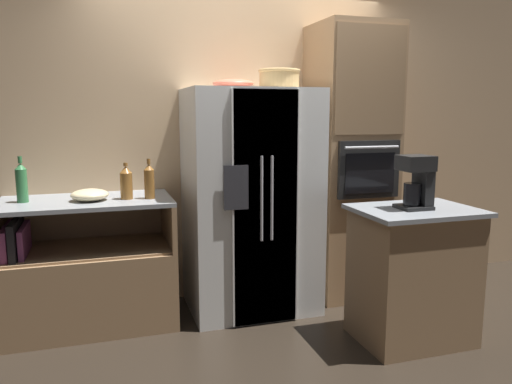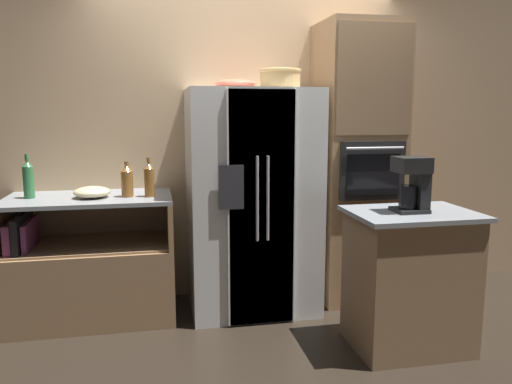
% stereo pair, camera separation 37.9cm
% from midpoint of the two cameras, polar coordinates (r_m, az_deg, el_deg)
% --- Properties ---
extents(ground_plane, '(20.00, 20.00, 0.00)m').
position_cam_midpoint_polar(ground_plane, '(4.08, -2.67, -13.20)').
color(ground_plane, black).
extents(wall_back, '(12.00, 0.06, 2.80)m').
position_cam_midpoint_polar(wall_back, '(4.22, -4.41, 7.07)').
color(wall_back, tan).
rests_on(wall_back, ground_plane).
extents(counter_left, '(1.20, 0.68, 0.94)m').
position_cam_midpoint_polar(counter_left, '(3.95, -21.29, -9.34)').
color(counter_left, '#93704C').
rests_on(counter_left, ground_plane).
extents(refrigerator, '(0.98, 0.77, 1.73)m').
position_cam_midpoint_polar(refrigerator, '(3.88, -3.38, -1.09)').
color(refrigerator, silver).
rests_on(refrigerator, ground_plane).
extents(wall_oven, '(0.63, 0.66, 2.25)m').
position_cam_midpoint_polar(wall_oven, '(4.21, 8.18, 3.29)').
color(wall_oven, '#93704C').
rests_on(wall_oven, ground_plane).
extents(island_counter, '(0.79, 0.60, 0.92)m').
position_cam_midpoint_polar(island_counter, '(3.53, 14.54, -9.15)').
color(island_counter, '#93704C').
rests_on(island_counter, ground_plane).
extents(wicker_basket, '(0.32, 0.32, 0.14)m').
position_cam_midpoint_polar(wicker_basket, '(3.82, -0.23, 12.89)').
color(wicker_basket, tan).
rests_on(wicker_basket, refrigerator).
extents(fruit_bowl, '(0.32, 0.32, 0.07)m').
position_cam_midpoint_polar(fruit_bowl, '(3.90, -5.48, 12.21)').
color(fruit_bowl, '#DB664C').
rests_on(fruit_bowl, refrigerator).
extents(bottle_tall, '(0.09, 0.09, 0.26)m').
position_cam_midpoint_polar(bottle_tall, '(3.72, -17.47, 1.03)').
color(bottle_tall, brown).
rests_on(bottle_tall, counter_left).
extents(bottle_short, '(0.07, 0.07, 0.29)m').
position_cam_midpoint_polar(bottle_short, '(3.69, -15.01, 1.19)').
color(bottle_short, brown).
rests_on(bottle_short, counter_left).
extents(bottle_wide, '(0.08, 0.08, 0.32)m').
position_cam_midpoint_polar(bottle_wide, '(3.86, -27.82, 0.96)').
color(bottle_wide, '#33723F').
rests_on(bottle_wide, counter_left).
extents(mixing_bowl, '(0.26, 0.26, 0.08)m').
position_cam_midpoint_polar(mixing_bowl, '(3.75, -21.26, -0.33)').
color(mixing_bowl, beige).
rests_on(mixing_bowl, counter_left).
extents(coffee_maker, '(0.20, 0.19, 0.35)m').
position_cam_midpoint_polar(coffee_maker, '(3.37, 14.98, 1.35)').
color(coffee_maker, black).
rests_on(coffee_maker, island_counter).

